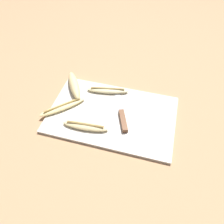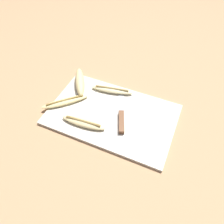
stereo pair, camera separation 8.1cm
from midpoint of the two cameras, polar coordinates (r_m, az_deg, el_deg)
The scene contains 7 objects.
ground_plane at distance 0.87m, azimuth 2.65°, elevation -1.07°, with size 4.00×4.00×0.00m, color tan.
cutting_board at distance 0.87m, azimuth 2.66°, elevation -0.83°, with size 0.50×0.31×0.01m.
knife at distance 0.84m, azimuth 5.22°, elevation -1.77°, with size 0.10×0.21×0.02m.
banana_spotted_left at distance 0.97m, azimuth -6.01°, elevation 7.76°, with size 0.13×0.17×0.04m.
banana_mellow_near at distance 0.83m, azimuth -4.70°, elevation -2.96°, with size 0.18×0.05×0.02m.
banana_soft_right at distance 0.94m, azimuth 2.46°, elevation 5.67°, with size 0.18×0.07×0.02m.
banana_golden_short at distance 0.91m, azimuth -9.66°, elevation 2.56°, with size 0.16×0.16×0.02m.
Camera 2 is at (0.22, -0.50, 0.68)m, focal length 35.00 mm.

